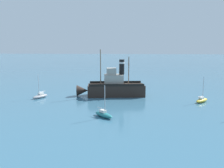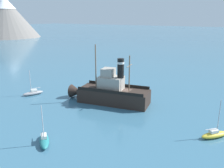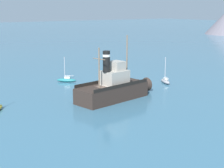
# 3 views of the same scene
# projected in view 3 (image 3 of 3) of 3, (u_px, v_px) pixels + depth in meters

# --- Properties ---
(ground_plane) EXTENTS (600.00, 600.00, 0.00)m
(ground_plane) POSITION_uv_depth(u_px,v_px,m) (106.00, 102.00, 52.55)
(ground_plane) COLOR #38667F
(old_tugboat) EXTENTS (6.27, 14.76, 9.90)m
(old_tugboat) POSITION_uv_depth(u_px,v_px,m) (115.00, 88.00, 53.72)
(old_tugboat) COLOR #2D231E
(old_tugboat) RESTS_ON ground
(sailboat_grey) EXTENTS (3.91, 2.60, 4.90)m
(sailboat_grey) POSITION_uv_depth(u_px,v_px,m) (165.00, 81.00, 65.46)
(sailboat_grey) COLOR gray
(sailboat_grey) RESTS_ON ground
(sailboat_teal) EXTENTS (3.38, 3.54, 4.90)m
(sailboat_teal) POSITION_uv_depth(u_px,v_px,m) (67.00, 80.00, 66.50)
(sailboat_teal) COLOR #23757A
(sailboat_teal) RESTS_ON ground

